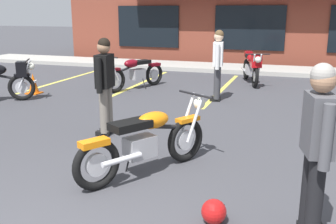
% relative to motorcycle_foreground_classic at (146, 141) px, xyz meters
% --- Properties ---
extents(ground_plane, '(80.00, 80.00, 0.00)m').
position_rel_motorcycle_foreground_classic_xyz_m(ground_plane, '(-0.16, 1.68, -0.46)').
color(ground_plane, '#3D3D42').
extents(sidewalk_kerb, '(22.00, 1.80, 0.14)m').
position_rel_motorcycle_foreground_classic_xyz_m(sidewalk_kerb, '(-0.16, 9.66, -0.39)').
color(sidewalk_kerb, '#A8A59E').
rests_on(sidewalk_kerb, ground_plane).
extents(brick_storefront_building, '(15.84, 6.33, 3.66)m').
position_rel_motorcycle_foreground_classic_xyz_m(brick_storefront_building, '(-0.16, 13.92, 1.37)').
color(brick_storefront_building, brown).
rests_on(brick_storefront_building, ground_plane).
extents(painted_stall_lines, '(10.06, 4.80, 0.01)m').
position_rel_motorcycle_foreground_classic_xyz_m(painted_stall_lines, '(-0.16, 6.06, -0.46)').
color(painted_stall_lines, '#DBCC4C').
rests_on(painted_stall_lines, ground_plane).
extents(motorcycle_foreground_classic, '(1.34, 1.87, 0.98)m').
position_rel_motorcycle_foreground_classic_xyz_m(motorcycle_foreground_classic, '(0.00, 0.00, 0.00)').
color(motorcycle_foreground_classic, black).
rests_on(motorcycle_foreground_classic, ground_plane).
extents(motorcycle_red_sportbike, '(1.15, 1.97, 0.98)m').
position_rel_motorcycle_foreground_classic_xyz_m(motorcycle_red_sportbike, '(-2.46, 5.31, 0.00)').
color(motorcycle_red_sportbike, black).
rests_on(motorcycle_red_sportbike, ground_plane).
extents(motorcycle_blue_standard, '(0.97, 2.05, 0.98)m').
position_rel_motorcycle_foreground_classic_xyz_m(motorcycle_blue_standard, '(0.47, 7.12, 0.07)').
color(motorcycle_blue_standard, black).
rests_on(motorcycle_blue_standard, ground_plane).
extents(person_in_black_shirt, '(0.31, 0.61, 1.68)m').
position_rel_motorcycle_foreground_classic_xyz_m(person_in_black_shirt, '(-0.02, 4.61, 0.49)').
color(person_in_black_shirt, black).
rests_on(person_in_black_shirt, ground_plane).
extents(person_by_back_row, '(0.30, 0.61, 1.68)m').
position_rel_motorcycle_foreground_classic_xyz_m(person_by_back_row, '(-1.30, 1.37, 0.49)').
color(person_by_back_row, black).
rests_on(person_by_back_row, ground_plane).
extents(person_near_building, '(0.34, 0.61, 1.68)m').
position_rel_motorcycle_foreground_classic_xyz_m(person_near_building, '(2.03, -0.88, 0.49)').
color(person_near_building, black).
rests_on(person_near_building, ground_plane).
extents(helmet_on_pavement, '(0.26, 0.26, 0.26)m').
position_rel_motorcycle_foreground_classic_xyz_m(helmet_on_pavement, '(1.11, -0.95, -0.33)').
color(helmet_on_pavement, '#B71414').
rests_on(helmet_on_pavement, ground_plane).
extents(traffic_cone, '(0.34, 0.34, 0.53)m').
position_rel_motorcycle_foreground_classic_xyz_m(traffic_cone, '(-4.72, 3.88, -0.20)').
color(traffic_cone, orange).
rests_on(traffic_cone, ground_plane).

